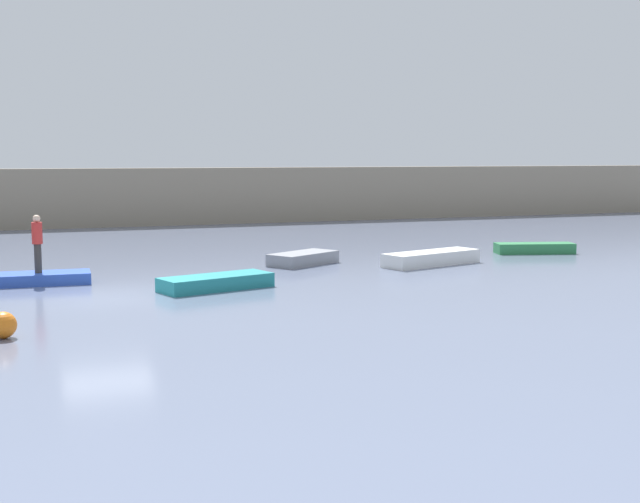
{
  "coord_description": "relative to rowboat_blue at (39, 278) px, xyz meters",
  "views": [
    {
      "loc": [
        -2.39,
        -24.02,
        4.0
      ],
      "look_at": [
        7.2,
        2.17,
        0.78
      ],
      "focal_mm": 47.39,
      "sensor_mm": 36.0,
      "label": 1
    }
  ],
  "objects": [
    {
      "name": "rowboat_teal",
      "position": [
        4.94,
        -2.88,
        0.03
      ],
      "size": [
        3.6,
        2.14,
        0.42
      ],
      "primitive_type": "cube",
      "rotation": [
        0.0,
        0.0,
        0.29
      ],
      "color": "teal",
      "rests_on": "ground_plane"
    },
    {
      "name": "embankment_wall",
      "position": [
        1.69,
        20.73,
        1.44
      ],
      "size": [
        80.0,
        1.2,
        3.24
      ],
      "primitive_type": "cube",
      "color": "gray",
      "rests_on": "ground_plane"
    },
    {
      "name": "mooring_buoy",
      "position": [
        -0.98,
        -7.93,
        0.12
      ],
      "size": [
        0.59,
        0.59,
        0.59
      ],
      "primitive_type": "sphere",
      "color": "orange",
      "rests_on": "ground_plane"
    },
    {
      "name": "ground_plane",
      "position": [
        1.69,
        -3.28,
        -0.18
      ],
      "size": [
        120.0,
        120.0,
        0.0
      ],
      "primitive_type": "plane",
      "color": "slate"
    },
    {
      "name": "rowboat_grey",
      "position": [
        9.22,
        1.6,
        0.05
      ],
      "size": [
        2.94,
        2.43,
        0.44
      ],
      "primitive_type": "cube",
      "rotation": [
        0.0,
        0.0,
        0.53
      ],
      "color": "gray",
      "rests_on": "ground_plane"
    },
    {
      "name": "rowboat_green",
      "position": [
        19.19,
        1.68,
        0.03
      ],
      "size": [
        3.29,
        1.72,
        0.42
      ],
      "primitive_type": "cube",
      "rotation": [
        0.0,
        0.0,
        -0.27
      ],
      "color": "#2D7F47",
      "rests_on": "ground_plane"
    },
    {
      "name": "rowboat_blue",
      "position": [
        0.0,
        0.0,
        0.0
      ],
      "size": [
        3.15,
        1.42,
        0.35
      ],
      "primitive_type": "cube",
      "rotation": [
        0.0,
        0.0,
        -0.05
      ],
      "color": "#2B4CAD",
      "rests_on": "ground_plane"
    },
    {
      "name": "person_red_shirt",
      "position": [
        0.0,
        0.0,
        1.18
      ],
      "size": [
        0.32,
        0.32,
        1.8
      ],
      "color": "#38332D",
      "rests_on": "rowboat_blue"
    },
    {
      "name": "rowboat_white",
      "position": [
        13.56,
        -0.12,
        0.07
      ],
      "size": [
        4.1,
        2.3,
        0.49
      ],
      "primitive_type": "cube",
      "rotation": [
        0.0,
        0.0,
        0.31
      ],
      "color": "white",
      "rests_on": "ground_plane"
    }
  ]
}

